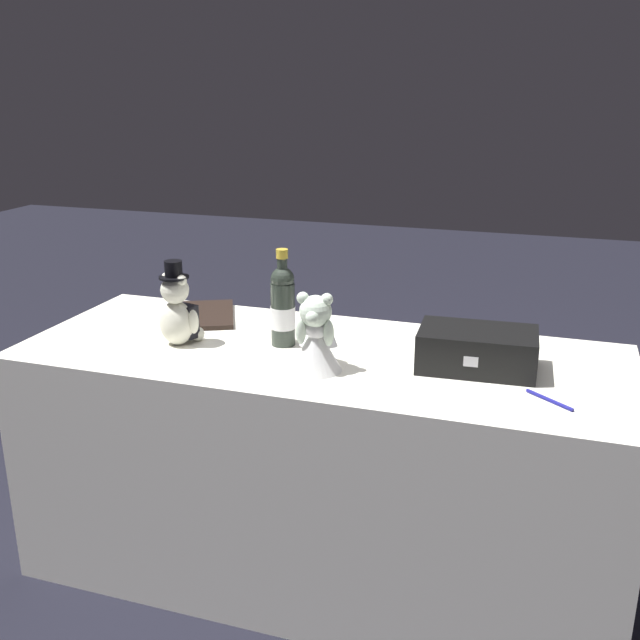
% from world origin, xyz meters
% --- Properties ---
extents(ground_plane, '(12.00, 12.00, 0.00)m').
position_xyz_m(ground_plane, '(0.00, 0.00, 0.00)').
color(ground_plane, black).
extents(reception_table, '(1.85, 0.72, 0.77)m').
position_xyz_m(reception_table, '(0.00, 0.00, 0.39)').
color(reception_table, white).
rests_on(reception_table, ground_plane).
extents(teddy_bear_groom, '(0.14, 0.14, 0.27)m').
position_xyz_m(teddy_bear_groom, '(-0.44, -0.07, 0.88)').
color(teddy_bear_groom, silver).
rests_on(teddy_bear_groom, reception_table).
extents(teddy_bear_bride, '(0.15, 0.20, 0.23)m').
position_xyz_m(teddy_bear_bride, '(0.03, -0.14, 0.88)').
color(teddy_bear_bride, white).
rests_on(teddy_bear_bride, reception_table).
extents(champagne_bottle, '(0.08, 0.08, 0.30)m').
position_xyz_m(champagne_bottle, '(-0.13, 0.02, 0.90)').
color(champagne_bottle, '#2B342C').
rests_on(champagne_bottle, reception_table).
extents(signing_pen, '(0.13, 0.10, 0.01)m').
position_xyz_m(signing_pen, '(0.67, -0.16, 0.78)').
color(signing_pen, navy).
rests_on(signing_pen, reception_table).
extents(gift_case_black, '(0.34, 0.22, 0.12)m').
position_xyz_m(gift_case_black, '(0.47, 0.01, 0.83)').
color(gift_case_black, black).
rests_on(gift_case_black, reception_table).
extents(guestbook, '(0.31, 0.36, 0.02)m').
position_xyz_m(guestbook, '(-0.49, 0.20, 0.78)').
color(guestbook, black).
rests_on(guestbook, reception_table).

